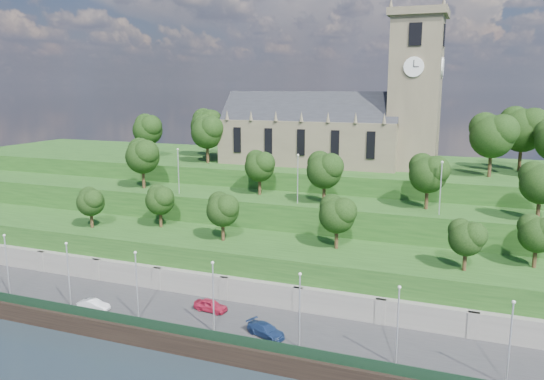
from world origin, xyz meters
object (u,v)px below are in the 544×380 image
at_px(car_middle, 94,305).
at_px(car_right, 266,330).
at_px(car_left, 211,305).
at_px(church, 337,123).

distance_m(car_middle, car_right, 22.27).
distance_m(car_left, car_middle, 14.39).
bearing_deg(church, car_middle, -113.91).
xyz_separation_m(church, car_middle, (-19.28, -43.48, -19.86)).
xyz_separation_m(car_left, car_middle, (-13.53, -4.90, -0.07)).
relative_size(church, car_middle, 9.64).
bearing_deg(church, car_right, -86.00).
xyz_separation_m(church, car_left, (-5.75, -38.57, -19.80)).
xyz_separation_m(car_left, car_right, (8.71, -3.70, -0.04)).
bearing_deg(car_left, church, -2.29).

